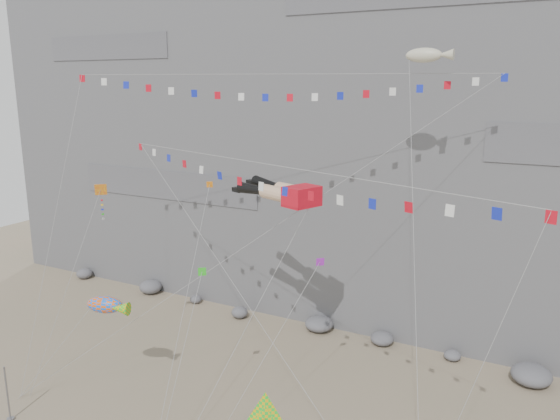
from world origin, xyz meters
name	(u,v)px	position (x,y,z in m)	size (l,w,h in m)	color
cliff	(379,58)	(0.00, 32.00, 25.00)	(80.00, 28.00, 50.00)	slate
talus_boulders	(319,324)	(0.00, 17.00, 0.60)	(60.00, 3.00, 1.20)	slate
anchor_pole_left	(7,394)	(-13.07, -5.41, 1.99)	(0.12, 0.12, 3.99)	gray
legs_kite	(281,192)	(0.90, 7.62, 14.82)	(7.90, 18.69, 21.35)	red
flag_banner_upper	(277,75)	(-0.61, 9.91, 22.95)	(29.91, 17.64, 30.06)	red
flag_banner_lower	(273,165)	(2.86, 2.77, 17.49)	(30.81, 11.51, 21.19)	red
harlequin_kite	(100,190)	(-11.79, 2.97, 14.58)	(3.58, 6.87, 15.93)	red
fish_windsock	(105,305)	(-9.06, -0.06, 7.17)	(7.78, 4.64, 9.77)	#F1580C
delta_kite	(265,417)	(6.38, -4.68, 5.84)	(6.05, 3.09, 8.13)	#E1AC0B
blimp_windsock	(424,56)	(9.44, 11.90, 24.08)	(6.20, 13.60, 27.71)	beige
small_kite_a	(208,190)	(-5.62, 8.00, 14.28)	(6.29, 15.77, 21.81)	orange
small_kite_b	(319,265)	(5.08, 4.85, 10.88)	(4.29, 10.32, 15.05)	purple
small_kite_c	(201,275)	(-0.93, 0.32, 10.64)	(1.27, 7.12, 12.57)	green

